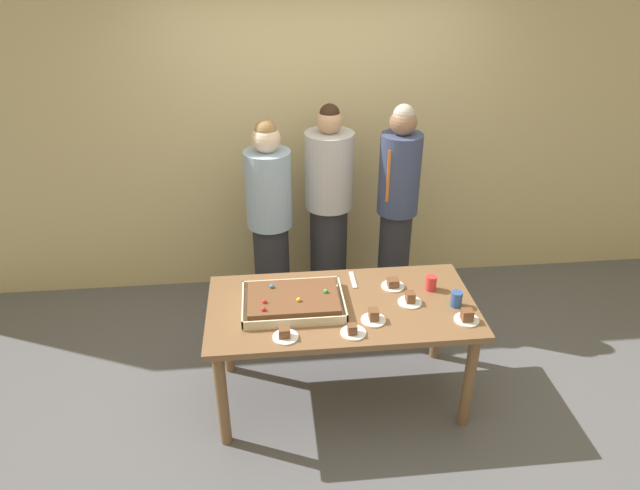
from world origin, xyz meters
TOP-DOWN VIEW (x-y plane):
  - ground_plane at (0.00, 0.00)m, footprint 12.00×12.00m
  - interior_back_panel at (0.00, 1.60)m, footprint 8.00×0.12m
  - party_table at (0.00, 0.00)m, footprint 1.67×0.83m
  - sheet_cake at (-0.30, 0.01)m, footprint 0.63×0.45m
  - plated_slice_near_left at (0.43, -0.02)m, footprint 0.15×0.15m
  - plated_slice_near_right at (0.36, 0.16)m, footprint 0.15×0.15m
  - plated_slice_far_left at (0.02, -0.30)m, footprint 0.15×0.15m
  - plated_slice_far_right at (0.72, -0.24)m, footprint 0.15×0.15m
  - plated_slice_center_front at (-0.37, -0.30)m, footprint 0.15×0.15m
  - plated_slice_center_back at (0.17, -0.18)m, footprint 0.15×0.15m
  - drink_cup_nearest at (0.60, 0.11)m, footprint 0.07×0.07m
  - drink_cup_middle at (0.70, -0.08)m, footprint 0.07×0.07m
  - cake_server_utensil at (0.11, 0.27)m, footprint 0.03×0.20m
  - person_serving_front at (0.55, 0.95)m, footprint 0.31×0.31m
  - person_green_shirt_behind at (-0.42, 1.03)m, footprint 0.35×0.35m
  - person_striped_tie_right at (0.05, 1.12)m, footprint 0.37×0.37m

SIDE VIEW (x-z plane):
  - ground_plane at x=0.00m, z-range 0.00..0.00m
  - party_table at x=0.00m, z-range 0.28..1.03m
  - cake_server_utensil at x=0.11m, z-range 0.75..0.75m
  - plated_slice_far_left at x=0.02m, z-range 0.73..0.80m
  - plated_slice_center_front at x=-0.37m, z-range 0.73..0.80m
  - plated_slice_near_right at x=0.36m, z-range 0.74..0.80m
  - plated_slice_near_left at x=0.43m, z-range 0.73..0.81m
  - plated_slice_center_back at x=0.17m, z-range 0.73..0.81m
  - plated_slice_far_right at x=0.72m, z-range 0.73..0.81m
  - sheet_cake at x=-0.30m, z-range 0.73..0.84m
  - drink_cup_nearest at x=0.60m, z-range 0.75..0.85m
  - drink_cup_middle at x=0.70m, z-range 0.75..0.85m
  - person_green_shirt_behind at x=-0.42m, z-range 0.03..1.66m
  - person_striped_tie_right at x=0.05m, z-range 0.02..1.73m
  - person_serving_front at x=0.55m, z-range 0.04..1.78m
  - interior_back_panel at x=0.00m, z-range 0.00..3.00m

